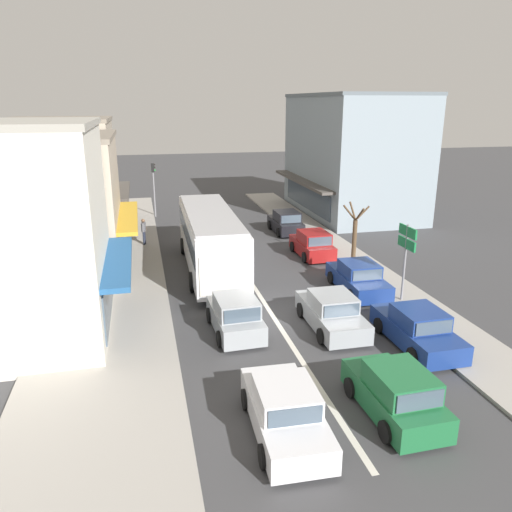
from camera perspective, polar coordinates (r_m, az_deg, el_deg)
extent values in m
plane|color=#3F3F42|center=(21.55, 1.72, -6.53)|extent=(140.00, 140.00, 0.00)
cube|color=silver|center=(25.16, -0.60, -2.95)|extent=(0.20, 28.00, 0.01)
cube|color=#A39E96|center=(26.55, -16.07, -2.40)|extent=(5.20, 44.00, 0.14)
cube|color=#A39E96|center=(28.80, 10.65, -0.50)|extent=(2.80, 44.00, 0.12)
cube|color=silver|center=(20.55, -27.09, 1.89)|extent=(7.10, 7.24, 7.82)
cube|color=#23568E|center=(20.26, -15.62, -0.59)|extent=(1.10, 6.66, 0.20)
cube|color=#425160|center=(20.71, -16.49, -4.10)|extent=(0.06, 5.79, 1.80)
cube|color=#B2A38E|center=(28.34, -23.33, 5.15)|extent=(7.67, 8.46, 6.87)
cube|color=gold|center=(28.04, -14.51, 4.35)|extent=(1.10, 7.78, 0.20)
cube|color=#425160|center=(28.36, -15.16, 1.73)|extent=(0.06, 6.77, 1.80)
cube|color=gray|center=(27.91, -24.20, 12.29)|extent=(7.83, 8.46, 0.24)
cube|color=#B2A38E|center=(36.73, -21.20, 8.31)|extent=(6.63, 8.30, 7.44)
cube|color=#4C4742|center=(36.55, -15.15, 7.21)|extent=(1.10, 7.63, 0.20)
cube|color=#425160|center=(36.80, -15.64, 5.17)|extent=(0.06, 6.64, 1.80)
cube|color=gray|center=(36.41, -21.86, 14.27)|extent=(6.79, 8.30, 0.24)
cube|color=#84939E|center=(41.21, 10.92, 11.14)|extent=(7.32, 12.96, 9.07)
cube|color=#4C4742|center=(39.97, 5.31, 8.54)|extent=(1.10, 11.92, 0.20)
cube|color=#425160|center=(40.32, 5.83, 6.72)|extent=(0.06, 10.37, 1.80)
cube|color=slate|center=(41.01, 11.31, 17.62)|extent=(7.48, 12.96, 0.24)
cube|color=silver|center=(26.49, -5.26, 2.00)|extent=(2.73, 10.85, 2.70)
cube|color=#425160|center=(26.39, -5.28, 2.85)|extent=(2.76, 10.42, 0.90)
cube|color=beige|center=(21.40, -3.50, -2.24)|extent=(2.25, 0.11, 1.76)
cube|color=#A8A8AC|center=(26.16, -5.34, 4.98)|extent=(2.59, 9.98, 0.12)
cylinder|color=black|center=(29.95, -8.33, 1.14)|extent=(0.28, 0.97, 0.96)
cylinder|color=black|center=(30.19, -3.59, 1.42)|extent=(0.28, 0.97, 0.96)
cylinder|color=black|center=(23.94, -7.30, -2.95)|extent=(0.28, 0.97, 0.96)
cylinder|color=black|center=(24.24, -1.40, -2.55)|extent=(0.28, 0.97, 0.96)
cube|color=#9EA3A8|center=(20.25, 8.58, -6.78)|extent=(1.75, 4.21, 0.72)
cube|color=#9EA3A8|center=(19.91, 8.77, -5.16)|extent=(1.57, 1.81, 0.60)
cube|color=#425160|center=(20.70, 7.85, -4.22)|extent=(1.44, 0.07, 0.51)
cube|color=#425160|center=(19.12, 9.77, -6.17)|extent=(1.40, 0.07, 0.48)
cylinder|color=black|center=(21.14, 5.15, -6.17)|extent=(0.18, 0.62, 0.62)
cylinder|color=black|center=(21.70, 9.50, -5.71)|extent=(0.18, 0.62, 0.62)
cylinder|color=black|center=(18.98, 7.47, -9.09)|extent=(0.18, 0.62, 0.62)
cylinder|color=black|center=(19.60, 12.26, -8.47)|extent=(0.18, 0.62, 0.62)
cube|color=#1E6638|center=(15.45, 15.43, -15.34)|extent=(1.73, 3.74, 0.76)
cube|color=#1E6638|center=(14.87, 16.23, -13.63)|extent=(1.56, 1.93, 0.64)
cube|color=#425160|center=(15.59, 14.41, -11.95)|extent=(1.40, 0.09, 0.54)
cube|color=#425160|center=(14.18, 18.25, -15.47)|extent=(1.37, 0.09, 0.51)
cylinder|color=black|center=(16.04, 10.74, -14.55)|extent=(0.19, 0.62, 0.62)
cylinder|color=black|center=(16.74, 15.98, -13.51)|extent=(0.19, 0.62, 0.62)
cylinder|color=black|center=(14.42, 14.63, -18.88)|extent=(0.19, 0.62, 0.62)
cylinder|color=black|center=(15.19, 20.33, -17.41)|extent=(0.19, 0.62, 0.62)
cube|color=silver|center=(14.27, 3.30, -17.73)|extent=(1.86, 4.25, 0.72)
cube|color=silver|center=(13.82, 3.45, -15.71)|extent=(1.62, 1.85, 0.60)
cube|color=#425160|center=(14.58, 2.52, -13.80)|extent=(1.44, 0.11, 0.51)
cube|color=#425160|center=(13.09, 4.51, -17.84)|extent=(1.41, 0.11, 0.48)
cylinder|color=black|center=(15.25, -1.20, -16.06)|extent=(0.20, 0.63, 0.62)
cylinder|color=black|center=(15.59, 5.27, -15.32)|extent=(0.20, 0.63, 0.62)
cylinder|color=black|center=(13.25, 0.86, -21.94)|extent=(0.20, 0.63, 0.62)
cylinder|color=black|center=(13.64, 8.44, -20.83)|extent=(0.20, 0.63, 0.62)
cube|color=#9EA3A8|center=(19.73, -2.43, -7.22)|extent=(1.77, 3.75, 0.76)
cube|color=#9EA3A8|center=(19.18, -2.26, -5.68)|extent=(1.58, 1.95, 0.64)
cube|color=#425160|center=(20.05, -2.88, -4.64)|extent=(1.40, 0.11, 0.54)
cube|color=#425160|center=(18.31, -1.58, -6.82)|extent=(1.37, 0.11, 0.51)
cylinder|color=black|center=(20.67, -5.34, -6.74)|extent=(0.20, 0.63, 0.62)
cylinder|color=black|center=(20.97, -0.90, -6.30)|extent=(0.20, 0.63, 0.62)
cylinder|color=black|center=(18.69, -4.15, -9.43)|extent=(0.20, 0.63, 0.62)
cylinder|color=black|center=(19.02, 0.76, -8.87)|extent=(0.20, 0.63, 0.62)
cube|color=navy|center=(19.58, 17.87, -8.33)|extent=(1.75, 4.21, 0.72)
cube|color=navy|center=(19.24, 18.20, -6.67)|extent=(1.57, 1.81, 0.60)
cube|color=#425160|center=(19.96, 16.84, -5.67)|extent=(1.44, 0.07, 0.51)
cube|color=#425160|center=(18.54, 19.67, -7.75)|extent=(1.40, 0.07, 0.48)
cylinder|color=black|center=(20.25, 13.89, -7.73)|extent=(0.18, 0.62, 0.62)
cylinder|color=black|center=(21.06, 18.09, -7.10)|extent=(0.18, 0.62, 0.62)
cylinder|color=black|center=(18.30, 17.50, -10.86)|extent=(0.18, 0.62, 0.62)
cylinder|color=black|center=(19.19, 21.99, -9.99)|extent=(0.18, 0.62, 0.62)
cube|color=navy|center=(24.25, 11.54, -2.84)|extent=(1.79, 4.23, 0.72)
cube|color=navy|center=(23.95, 11.73, -1.43)|extent=(1.59, 1.83, 0.60)
cube|color=#425160|center=(24.75, 10.89, -0.77)|extent=(1.44, 0.09, 0.51)
cube|color=#425160|center=(23.16, 12.63, -2.14)|extent=(1.40, 0.09, 0.48)
cylinder|color=black|center=(25.10, 8.58, -2.46)|extent=(0.19, 0.62, 0.62)
cylinder|color=black|center=(25.73, 12.18, -2.16)|extent=(0.19, 0.62, 0.62)
cylinder|color=black|center=(22.91, 10.77, -4.52)|extent=(0.19, 0.62, 0.62)
cylinder|color=black|center=(23.61, 14.64, -4.13)|extent=(0.19, 0.62, 0.62)
cube|color=maroon|center=(29.37, 6.41, 0.97)|extent=(1.69, 3.72, 0.76)
cube|color=maroon|center=(28.91, 6.66, 2.15)|extent=(1.54, 1.92, 0.64)
cube|color=#425160|center=(29.79, 6.01, 2.62)|extent=(1.40, 0.08, 0.54)
cube|color=#425160|center=(28.04, 7.34, 1.64)|extent=(1.37, 0.08, 0.51)
cylinder|color=black|center=(30.17, 4.21, 1.06)|extent=(0.19, 0.62, 0.62)
cylinder|color=black|center=(30.70, 7.13, 1.26)|extent=(0.19, 0.62, 0.62)
cylinder|color=black|center=(28.16, 5.60, -0.16)|extent=(0.19, 0.62, 0.62)
cylinder|color=black|center=(28.73, 8.69, 0.08)|extent=(0.19, 0.62, 0.62)
cube|color=black|center=(34.63, 3.38, 3.56)|extent=(1.67, 3.71, 0.76)
cube|color=black|center=(34.19, 3.55, 4.58)|extent=(1.54, 1.91, 0.64)
cube|color=#425160|center=(35.10, 3.08, 4.92)|extent=(1.40, 0.07, 0.54)
cube|color=#425160|center=(33.29, 4.04, 4.22)|extent=(1.37, 0.07, 0.51)
cylinder|color=black|center=(35.50, 1.59, 3.57)|extent=(0.19, 0.62, 0.62)
cylinder|color=black|center=(35.95, 4.12, 3.71)|extent=(0.19, 0.62, 0.62)
cylinder|color=black|center=(33.42, 2.58, 2.70)|extent=(0.19, 0.62, 0.62)
cylinder|color=black|center=(33.90, 5.25, 2.85)|extent=(0.19, 0.62, 0.62)
cylinder|color=gray|center=(39.90, -11.57, 7.38)|extent=(0.12, 0.12, 4.20)
cube|color=black|center=(39.65, -11.73, 9.87)|extent=(0.24, 0.24, 0.68)
sphere|color=black|center=(39.63, -11.54, 10.21)|extent=(0.13, 0.13, 0.13)
sphere|color=black|center=(39.65, -11.52, 9.89)|extent=(0.13, 0.13, 0.13)
sphere|color=green|center=(39.68, -11.50, 9.58)|extent=(0.13, 0.13, 0.13)
cylinder|color=gray|center=(23.03, 16.61, -0.90)|extent=(0.10, 0.10, 3.60)
cube|color=#19753D|center=(22.61, 16.96, 2.70)|extent=(0.08, 1.40, 0.44)
cube|color=white|center=(22.64, 17.06, 2.71)|extent=(0.01, 1.10, 0.10)
cube|color=#19753D|center=(22.75, 16.84, 1.36)|extent=(0.08, 1.40, 0.44)
cube|color=white|center=(22.77, 16.94, 1.37)|extent=(0.01, 1.10, 0.10)
cylinder|color=brown|center=(27.51, 11.14, 1.36)|extent=(0.24, 0.24, 2.63)
cylinder|color=brown|center=(27.46, 11.00, 5.06)|extent=(0.10, 0.90, 0.90)
cylinder|color=brown|center=(27.26, 12.06, 4.79)|extent=(0.81, 0.10, 0.80)
cylinder|color=brown|center=(26.69, 11.75, 4.64)|extent=(0.10, 0.97, 0.88)
cylinder|color=brown|center=(26.95, 10.66, 4.86)|extent=(0.79, 0.10, 0.91)
cylinder|color=#232838|center=(31.81, -12.69, 2.00)|extent=(0.14, 0.14, 0.84)
cylinder|color=#232838|center=(31.98, -12.62, 2.08)|extent=(0.14, 0.14, 0.84)
cube|color=slate|center=(31.72, -12.73, 3.26)|extent=(0.30, 0.40, 0.56)
sphere|color=brown|center=(31.63, -12.78, 3.96)|extent=(0.22, 0.22, 0.22)
cylinder|color=slate|center=(31.49, -12.83, 3.16)|extent=(0.09, 0.09, 0.54)
cylinder|color=slate|center=(31.95, -12.64, 3.37)|extent=(0.09, 0.09, 0.54)
cube|color=brown|center=(32.06, -12.62, 3.08)|extent=(0.26, 0.15, 0.22)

